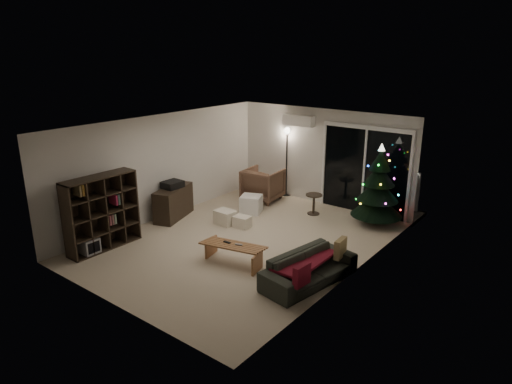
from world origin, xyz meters
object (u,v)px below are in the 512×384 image
(christmas_tree, at_px, (378,185))
(armchair, at_px, (263,184))
(bookshelf, at_px, (96,211))
(sofa, at_px, (309,268))
(coffee_table, at_px, (233,254))
(media_cabinet, at_px, (173,203))

(christmas_tree, bearing_deg, armchair, -176.24)
(bookshelf, bearing_deg, sofa, -3.55)
(sofa, relative_size, coffee_table, 1.52)
(sofa, height_order, christmas_tree, christmas_tree)
(sofa, xyz_separation_m, coffee_table, (-1.55, -0.25, -0.08))
(media_cabinet, relative_size, sofa, 0.66)
(coffee_table, height_order, christmas_tree, christmas_tree)
(coffee_table, relative_size, christmas_tree, 0.64)
(bookshelf, relative_size, christmas_tree, 0.80)
(armchair, bearing_deg, media_cabinet, 62.43)
(sofa, relative_size, christmas_tree, 0.97)
(sofa, distance_m, christmas_tree, 3.45)
(bookshelf, height_order, media_cabinet, bookshelf)
(media_cabinet, height_order, coffee_table, media_cabinet)
(armchair, bearing_deg, sofa, 129.67)
(armchair, relative_size, sofa, 0.52)
(coffee_table, bearing_deg, sofa, -3.72)
(sofa, bearing_deg, christmas_tree, 13.95)
(media_cabinet, height_order, sofa, media_cabinet)
(christmas_tree, bearing_deg, media_cabinet, -147.02)
(bookshelf, distance_m, christmas_tree, 6.22)
(armchair, distance_m, christmas_tree, 3.22)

